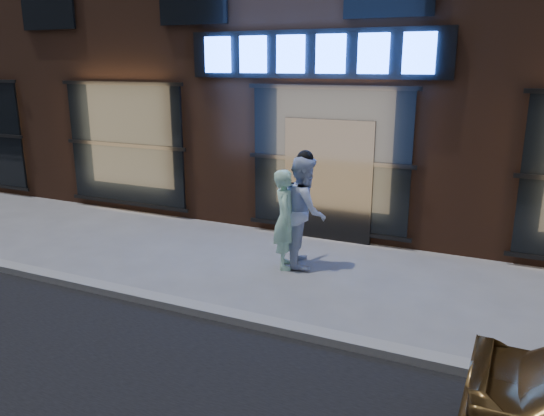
{
  "coord_description": "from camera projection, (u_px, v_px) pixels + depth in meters",
  "views": [
    {
      "loc": [
        3.26,
        -5.8,
        3.42
      ],
      "look_at": [
        -0.14,
        1.6,
        1.2
      ],
      "focal_mm": 35.0,
      "sensor_mm": 36.0,
      "label": 1
    }
  ],
  "objects": [
    {
      "name": "man_bowtie",
      "position": [
        285.0,
        219.0,
        9.03
      ],
      "size": [
        0.64,
        0.74,
        1.72
      ],
      "primitive_type": "imported",
      "rotation": [
        0.0,
        0.0,
        2.01
      ],
      "color": "#C2FFE4",
      "rests_on": "ground"
    },
    {
      "name": "ground",
      "position": [
        233.0,
        321.0,
        7.3
      ],
      "size": [
        90.0,
        90.0,
        0.0
      ],
      "primitive_type": "plane",
      "color": "slate",
      "rests_on": "ground"
    },
    {
      "name": "man_cap",
      "position": [
        304.0,
        211.0,
        9.16
      ],
      "size": [
        1.04,
        1.15,
        1.93
      ],
      "primitive_type": "imported",
      "rotation": [
        0.0,
        0.0,
        1.97
      ],
      "color": "white",
      "rests_on": "ground"
    },
    {
      "name": "curb",
      "position": [
        233.0,
        317.0,
        7.29
      ],
      "size": [
        60.0,
        0.25,
        0.12
      ],
      "primitive_type": "cube",
      "color": "gray",
      "rests_on": "ground"
    }
  ]
}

